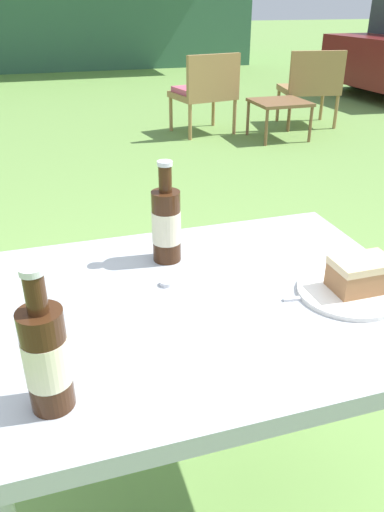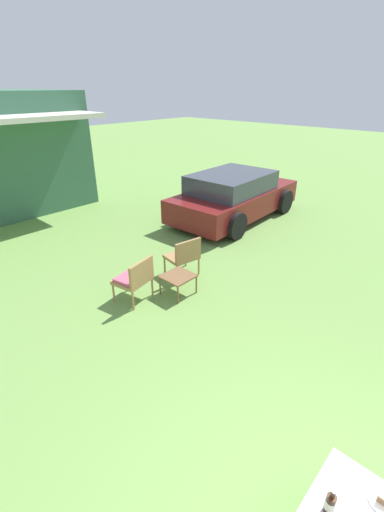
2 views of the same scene
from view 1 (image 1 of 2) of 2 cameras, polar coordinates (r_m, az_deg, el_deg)
wicker_chair_cushioned at (r=5.31m, az=1.54°, el=18.50°), size 0.65×0.59×0.79m
wicker_chair_plain at (r=5.78m, az=13.47°, el=18.58°), size 0.65×0.59×0.79m
garden_side_table at (r=5.21m, az=9.99°, el=16.65°), size 0.52×0.50×0.37m
patio_table at (r=1.10m, az=1.55°, el=-7.86°), size 0.92×0.71×0.71m
cake_on_plate at (r=1.12m, az=18.22°, el=-2.75°), size 0.21×0.21×0.08m
cola_bottle_near at (r=1.17m, az=-2.95°, el=3.70°), size 0.07×0.07×0.24m
cola_bottle_far at (r=0.78m, az=-16.33°, el=-10.98°), size 0.07×0.07×0.24m
fork at (r=1.09m, az=14.52°, el=-4.50°), size 0.17×0.03×0.01m
loose_bottle_cap at (r=1.10m, az=-2.97°, el=-3.11°), size 0.03×0.03×0.01m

